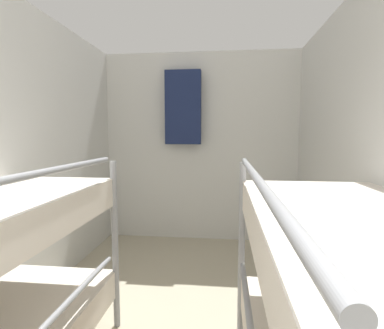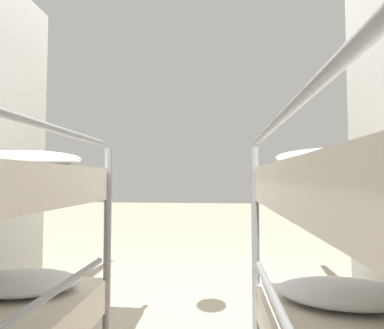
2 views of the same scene
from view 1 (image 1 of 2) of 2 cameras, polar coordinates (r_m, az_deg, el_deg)
name	(u,v)px [view 1 (image 1 of 2)]	position (r m, az deg, el deg)	size (l,w,h in m)	color
wall_back	(200,148)	(3.87, 1.63, 3.25)	(2.57, 0.06, 2.40)	silver
hanging_coat	(183,108)	(3.76, -1.69, 10.78)	(0.44, 0.12, 0.90)	#192347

